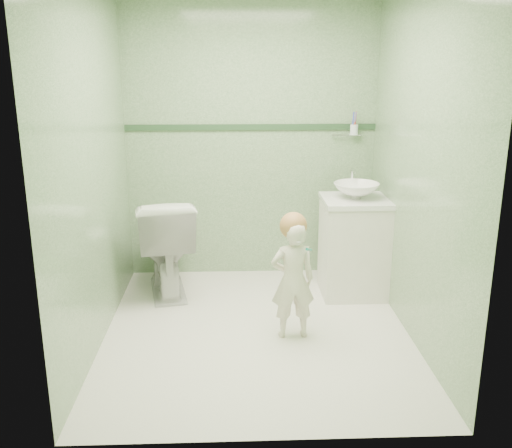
{
  "coord_description": "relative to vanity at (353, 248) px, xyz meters",
  "views": [
    {
      "loc": [
        -0.16,
        -3.83,
        1.93
      ],
      "look_at": [
        0.0,
        0.15,
        0.78
      ],
      "focal_mm": 40.33,
      "sensor_mm": 36.0,
      "label": 1
    }
  ],
  "objects": [
    {
      "name": "ground",
      "position": [
        -0.84,
        -0.7,
        -0.4
      ],
      "size": [
        2.5,
        2.5,
        0.0
      ],
      "primitive_type": "plane",
      "color": "silver",
      "rests_on": "ground"
    },
    {
      "name": "room_shell",
      "position": [
        -0.84,
        -0.7,
        0.8
      ],
      "size": [
        2.5,
        2.54,
        2.4
      ],
      "color": "gray",
      "rests_on": "ground"
    },
    {
      "name": "toddler",
      "position": [
        -0.59,
        -0.77,
        0.03
      ],
      "size": [
        0.33,
        0.23,
        0.86
      ],
      "primitive_type": "imported",
      "rotation": [
        0.0,
        0.0,
        3.23
      ],
      "color": "silver",
      "rests_on": "ground"
    },
    {
      "name": "teal_toothbrush",
      "position": [
        -0.51,
        -0.89,
        0.3
      ],
      "size": [
        0.11,
        0.14,
        0.08
      ],
      "color": "#0F8375",
      "rests_on": "toddler"
    },
    {
      "name": "cup_holder",
      "position": [
        0.05,
        0.48,
        0.93
      ],
      "size": [
        0.26,
        0.07,
        0.21
      ],
      "color": "silver",
      "rests_on": "room_shell"
    },
    {
      "name": "toilet",
      "position": [
        -1.58,
        0.1,
        0.02
      ],
      "size": [
        0.61,
        0.89,
        0.84
      ],
      "primitive_type": "imported",
      "rotation": [
        0.0,
        0.0,
        3.33
      ],
      "color": "white",
      "rests_on": "ground"
    },
    {
      "name": "counter",
      "position": [
        0.0,
        0.0,
        0.41
      ],
      "size": [
        0.54,
        0.52,
        0.04
      ],
      "primitive_type": "cube",
      "color": "white",
      "rests_on": "vanity"
    },
    {
      "name": "hair_cap",
      "position": [
        -0.59,
        -0.75,
        0.42
      ],
      "size": [
        0.19,
        0.19,
        0.19
      ],
      "primitive_type": "sphere",
      "color": "#B47C45",
      "rests_on": "toddler"
    },
    {
      "name": "basin",
      "position": [
        0.0,
        0.0,
        0.49
      ],
      "size": [
        0.37,
        0.37,
        0.13
      ],
      "primitive_type": "imported",
      "color": "white",
      "rests_on": "counter"
    },
    {
      "name": "faucet",
      "position": [
        0.0,
        0.19,
        0.57
      ],
      "size": [
        0.03,
        0.13,
        0.18
      ],
      "color": "silver",
      "rests_on": "counter"
    },
    {
      "name": "vanity",
      "position": [
        0.0,
        0.0,
        0.0
      ],
      "size": [
        0.52,
        0.5,
        0.8
      ],
      "primitive_type": "cube",
      "color": "white",
      "rests_on": "ground"
    },
    {
      "name": "trim_stripe",
      "position": [
        -0.84,
        0.54,
        0.95
      ],
      "size": [
        2.2,
        0.02,
        0.05
      ],
      "primitive_type": "cube",
      "color": "#284629",
      "rests_on": "room_shell"
    }
  ]
}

